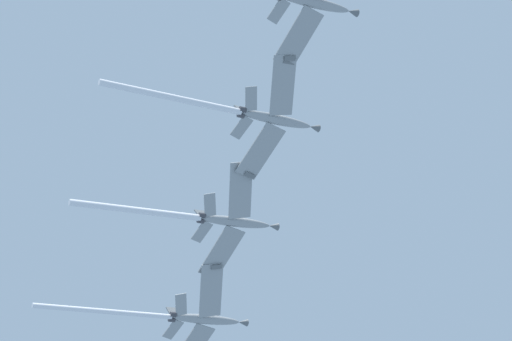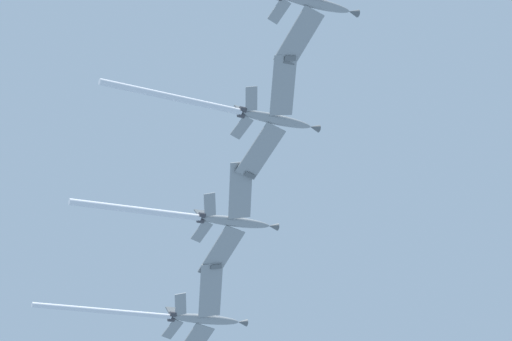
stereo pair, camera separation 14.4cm
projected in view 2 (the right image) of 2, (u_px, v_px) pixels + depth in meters
name	position (u px, v px, depth m)	size (l,w,h in m)	color
jet_far_left	(183.00, 317.00, 142.82)	(20.82, 29.96, 14.93)	gray
jet_inner_left	(207.00, 218.00, 137.72)	(19.85, 28.97, 14.24)	gray
jet_centre	(247.00, 113.00, 132.69)	(20.89, 29.71, 14.55)	gray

